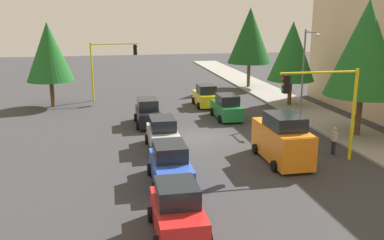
{
  "coord_description": "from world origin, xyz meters",
  "views": [
    {
      "loc": [
        26.5,
        -5.78,
        8.12
      ],
      "look_at": [
        -0.11,
        -0.53,
        1.2
      ],
      "focal_mm": 38.91,
      "sensor_mm": 36.0,
      "label": 1
    }
  ],
  "objects_px": {
    "traffic_signal_far_right": "(111,60)",
    "tree_roadside_near": "(365,48)",
    "tree_roadside_far": "(250,36)",
    "pedestrian_crossing": "(334,140)",
    "delivery_van_orange": "(282,139)",
    "car_green": "(227,108)",
    "tree_opposite_side": "(49,52)",
    "car_blue": "(170,165)",
    "car_yellow": "(206,96)",
    "tree_roadside_mid": "(292,51)",
    "car_red": "(178,211)",
    "traffic_signal_near_left": "(324,97)",
    "car_silver": "(163,135)",
    "street_lamp_curbside": "(306,64)",
    "car_black": "(148,113)"
  },
  "relations": [
    {
      "from": "car_black",
      "to": "tree_roadside_mid",
      "type": "bearing_deg",
      "value": 107.07
    },
    {
      "from": "traffic_signal_far_right",
      "to": "pedestrian_crossing",
      "type": "relative_size",
      "value": 3.26
    },
    {
      "from": "tree_roadside_mid",
      "to": "tree_opposite_side",
      "type": "bearing_deg",
      "value": -100.78
    },
    {
      "from": "tree_opposite_side",
      "to": "car_blue",
      "type": "relative_size",
      "value": 1.85
    },
    {
      "from": "car_blue",
      "to": "tree_opposite_side",
      "type": "bearing_deg",
      "value": -157.83
    },
    {
      "from": "tree_roadside_far",
      "to": "tree_roadside_near",
      "type": "bearing_deg",
      "value": 2.86
    },
    {
      "from": "car_yellow",
      "to": "tree_roadside_mid",
      "type": "bearing_deg",
      "value": 78.26
    },
    {
      "from": "street_lamp_curbside",
      "to": "tree_roadside_mid",
      "type": "relative_size",
      "value": 0.93
    },
    {
      "from": "traffic_signal_far_right",
      "to": "car_red",
      "type": "distance_m",
      "value": 26.56
    },
    {
      "from": "car_red",
      "to": "car_black",
      "type": "distance_m",
      "value": 16.26
    },
    {
      "from": "car_black",
      "to": "car_green",
      "type": "bearing_deg",
      "value": 96.28
    },
    {
      "from": "traffic_signal_near_left",
      "to": "car_silver",
      "type": "distance_m",
      "value": 9.72
    },
    {
      "from": "car_silver",
      "to": "street_lamp_curbside",
      "type": "bearing_deg",
      "value": 115.17
    },
    {
      "from": "tree_roadside_mid",
      "to": "delivery_van_orange",
      "type": "distance_m",
      "value": 15.45
    },
    {
      "from": "tree_roadside_mid",
      "to": "car_blue",
      "type": "distance_m",
      "value": 20.61
    },
    {
      "from": "car_blue",
      "to": "car_silver",
      "type": "bearing_deg",
      "value": 176.62
    },
    {
      "from": "traffic_signal_near_left",
      "to": "car_blue",
      "type": "distance_m",
      "value": 9.28
    },
    {
      "from": "tree_roadside_far",
      "to": "car_red",
      "type": "distance_m",
      "value": 33.35
    },
    {
      "from": "car_green",
      "to": "car_yellow",
      "type": "xyz_separation_m",
      "value": [
        -4.88,
        -0.58,
        -0.0
      ]
    },
    {
      "from": "tree_roadside_near",
      "to": "traffic_signal_near_left",
      "type": "bearing_deg",
      "value": -50.63
    },
    {
      "from": "car_green",
      "to": "car_red",
      "type": "relative_size",
      "value": 1.1
    },
    {
      "from": "car_blue",
      "to": "car_yellow",
      "type": "bearing_deg",
      "value": 161.38
    },
    {
      "from": "tree_opposite_side",
      "to": "pedestrian_crossing",
      "type": "xyz_separation_m",
      "value": [
        17.05,
        18.03,
        -4.0
      ]
    },
    {
      "from": "delivery_van_orange",
      "to": "car_green",
      "type": "height_order",
      "value": "delivery_van_orange"
    },
    {
      "from": "traffic_signal_far_right",
      "to": "delivery_van_orange",
      "type": "relative_size",
      "value": 1.15
    },
    {
      "from": "traffic_signal_near_left",
      "to": "car_yellow",
      "type": "distance_m",
      "value": 16.08
    },
    {
      "from": "traffic_signal_far_right",
      "to": "tree_roadside_near",
      "type": "xyz_separation_m",
      "value": [
        16.0,
        16.18,
        2.05
      ]
    },
    {
      "from": "traffic_signal_near_left",
      "to": "pedestrian_crossing",
      "type": "relative_size",
      "value": 3.08
    },
    {
      "from": "tree_roadside_near",
      "to": "car_black",
      "type": "distance_m",
      "value": 15.74
    },
    {
      "from": "street_lamp_curbside",
      "to": "tree_roadside_mid",
      "type": "height_order",
      "value": "tree_roadside_mid"
    },
    {
      "from": "tree_roadside_mid",
      "to": "car_red",
      "type": "height_order",
      "value": "tree_roadside_mid"
    },
    {
      "from": "tree_opposite_side",
      "to": "tree_roadside_near",
      "type": "xyz_separation_m",
      "value": [
        14.0,
        21.5,
        1.07
      ]
    },
    {
      "from": "car_green",
      "to": "car_black",
      "type": "height_order",
      "value": "same"
    },
    {
      "from": "street_lamp_curbside",
      "to": "tree_roadside_far",
      "type": "bearing_deg",
      "value": 178.81
    },
    {
      "from": "tree_roadside_near",
      "to": "pedestrian_crossing",
      "type": "distance_m",
      "value": 6.86
    },
    {
      "from": "car_black",
      "to": "car_blue",
      "type": "relative_size",
      "value": 1.02
    },
    {
      "from": "pedestrian_crossing",
      "to": "car_black",
      "type": "bearing_deg",
      "value": -131.54
    },
    {
      "from": "car_blue",
      "to": "car_yellow",
      "type": "distance_m",
      "value": 17.85
    },
    {
      "from": "car_yellow",
      "to": "street_lamp_curbside",
      "type": "bearing_deg",
      "value": 48.08
    },
    {
      "from": "tree_roadside_far",
      "to": "car_silver",
      "type": "bearing_deg",
      "value": -31.53
    },
    {
      "from": "traffic_signal_far_right",
      "to": "delivery_van_orange",
      "type": "xyz_separation_m",
      "value": [
        19.53,
        9.19,
        -2.64
      ]
    },
    {
      "from": "tree_opposite_side",
      "to": "tree_roadside_far",
      "type": "distance_m",
      "value": 21.38
    },
    {
      "from": "tree_roadside_near",
      "to": "pedestrian_crossing",
      "type": "relative_size",
      "value": 5.34
    },
    {
      "from": "tree_roadside_near",
      "to": "car_green",
      "type": "distance_m",
      "value": 11.12
    },
    {
      "from": "car_green",
      "to": "pedestrian_crossing",
      "type": "height_order",
      "value": "car_green"
    },
    {
      "from": "car_black",
      "to": "street_lamp_curbside",
      "type": "bearing_deg",
      "value": 88.37
    },
    {
      "from": "street_lamp_curbside",
      "to": "car_silver",
      "type": "xyz_separation_m",
      "value": [
        5.63,
        -11.98,
        -3.45
      ]
    },
    {
      "from": "tree_roadside_near",
      "to": "car_silver",
      "type": "xyz_separation_m",
      "value": [
        0.02,
        -13.28,
        -5.07
      ]
    },
    {
      "from": "car_red",
      "to": "tree_opposite_side",
      "type": "bearing_deg",
      "value": -162.93
    },
    {
      "from": "car_green",
      "to": "car_blue",
      "type": "height_order",
      "value": "same"
    }
  ]
}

